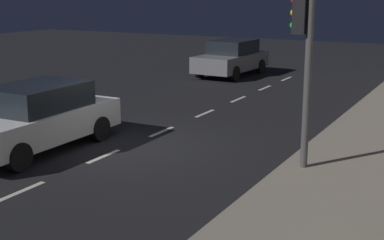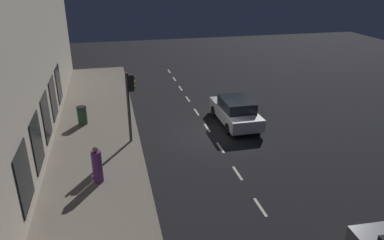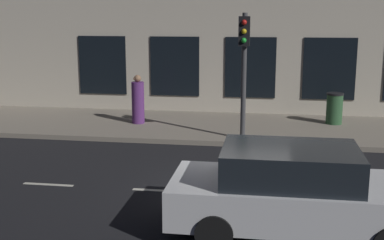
% 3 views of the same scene
% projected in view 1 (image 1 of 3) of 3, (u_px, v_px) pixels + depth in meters
% --- Properties ---
extents(ground_plane, '(60.00, 60.00, 0.00)m').
position_uv_depth(ground_plane, '(128.00, 146.00, 13.81)').
color(ground_plane, black).
extents(lane_centre_line, '(0.12, 27.20, 0.01)m').
position_uv_depth(lane_centre_line, '(104.00, 156.00, 12.95)').
color(lane_centre_line, beige).
rests_on(lane_centre_line, ground).
extents(traffic_light, '(0.50, 0.32, 3.72)m').
position_uv_depth(traffic_light, '(304.00, 48.00, 11.20)').
color(traffic_light, '#424244').
rests_on(traffic_light, sidewalk).
extents(parked_car_0, '(2.00, 4.52, 1.58)m').
position_uv_depth(parked_car_0, '(35.00, 117.00, 13.37)').
color(parked_car_0, silver).
rests_on(parked_car_0, ground).
extents(parked_car_1, '(2.07, 4.31, 1.58)m').
position_uv_depth(parked_car_1, '(232.00, 58.00, 24.88)').
color(parked_car_1, slate).
rests_on(parked_car_1, ground).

